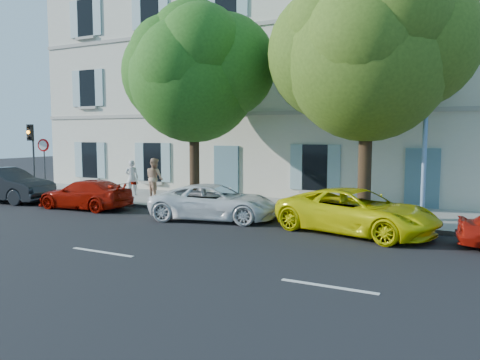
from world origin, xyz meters
The scene contains 15 objects.
ground centered at (0.00, 0.00, 0.00)m, with size 90.00×90.00×0.00m, color black.
sidewalk centered at (0.00, 4.45, 0.07)m, with size 36.00×4.50×0.15m, color #A09E96.
kerb centered at (0.00, 2.28, 0.08)m, with size 36.00×0.16×0.16m, color #9E998E.
building centered at (0.00, 10.20, 6.00)m, with size 28.00×7.00×12.00m, color beige.
car_dark_sedan centered at (-10.40, 0.84, 0.77)m, with size 1.62×4.66×1.53m, color black.
car_red_coupe centered at (-5.72, 1.06, 0.60)m, with size 1.67×4.10×1.19m, color #9F1004.
car_white_coupe centered at (0.24, 1.35, 0.63)m, with size 2.10×4.55×1.26m, color white.
car_yellow_supercar centered at (5.28, 1.31, 0.69)m, with size 2.28×4.95×1.37m, color yellow.
tree_left centered at (-1.73, 3.11, 5.26)m, with size 5.12×5.12×7.94m.
tree_right centered at (5.18, 2.82, 5.47)m, with size 5.39×5.39×8.30m.
traffic_light centered at (-10.85, 2.71, 2.59)m, with size 0.29×0.38×3.37m.
road_sign centered at (-10.32, 2.96, 2.08)m, with size 0.61×0.19×2.68m.
street_lamp centered at (7.00, 2.88, 4.31)m, with size 0.25×1.56×7.34m.
pedestrian_a centered at (-6.11, 4.42, 0.99)m, with size 0.61×0.40×1.67m, color beige.
pedestrian_b centered at (-4.61, 4.22, 1.06)m, with size 0.89×0.69×1.82m, color tan.
Camera 1 is at (8.58, -12.91, 3.04)m, focal length 35.00 mm.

